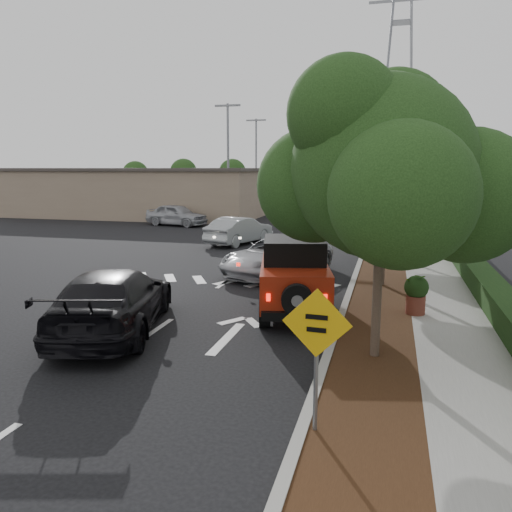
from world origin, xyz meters
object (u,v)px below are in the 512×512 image
at_px(red_jeep, 294,275).
at_px(silver_suv_ahead, 277,256).
at_px(black_suv_oncoming, 113,300).
at_px(speed_hump_sign, 316,341).

height_order(red_jeep, silver_suv_ahead, red_jeep).
relative_size(silver_suv_ahead, black_suv_oncoming, 0.93).
bearing_deg(speed_hump_sign, silver_suv_ahead, 108.30).
distance_m(red_jeep, black_suv_oncoming, 5.12).
xyz_separation_m(silver_suv_ahead, speed_hump_sign, (3.28, -11.78, 0.85)).
distance_m(silver_suv_ahead, black_suv_oncoming, 8.35).
height_order(silver_suv_ahead, speed_hump_sign, speed_hump_sign).
height_order(red_jeep, speed_hump_sign, speed_hump_sign).
height_order(silver_suv_ahead, black_suv_oncoming, black_suv_oncoming).
xyz_separation_m(red_jeep, black_suv_oncoming, (-4.16, -2.98, -0.28)).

